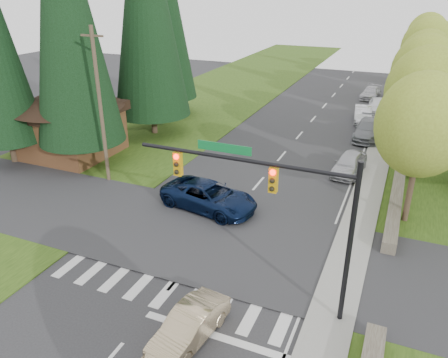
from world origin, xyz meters
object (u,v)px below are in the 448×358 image
Objects in this scene: suv_navy at (209,196)px; parked_car_c at (363,114)px; parked_car_b at (369,130)px; parked_car_a at (349,164)px; parked_car_e at (371,93)px; sedan_champagne at (189,326)px; parked_car_d at (378,106)px.

parked_car_c is (6.04, 22.01, -0.08)m from suv_navy.
parked_car_c is at bearing 102.02° from parked_car_b.
parked_car_a is 0.97× the size of parked_car_e.
parked_car_c is 1.00× the size of parked_car_e.
sedan_champagne is at bearing -97.56° from parked_car_b.
parked_car_c is 3.70m from parked_car_d.
parked_car_d is (7.13, 25.54, -0.02)m from suv_navy.
parked_car_e is at bearing 99.65° from parked_car_a.
sedan_champagne is 18.60m from parked_car_a.
parked_car_b is at bearing -12.43° from suv_navy.
parked_car_d is (1.09, 3.53, 0.06)m from parked_car_c.
parked_car_e is (-1.40, 6.46, -0.14)m from parked_car_d.
parked_car_c is (2.31, 31.75, 0.09)m from sedan_champagne.
parked_car_c is at bearing 100.24° from parked_car_a.
suv_navy is 1.31× the size of parked_car_e.
suv_navy reaches higher than sedan_champagne.
parked_car_a is 0.80× the size of parked_car_b.
sedan_champagne is 0.88× the size of parked_car_e.
suv_navy is at bearing -111.76° from parked_car_d.
parked_car_e is (5.73, 32.00, -0.17)m from suv_navy.
sedan_champagne is 35.45m from parked_car_d.
parked_car_e is at bearing 94.59° from sedan_champagne.
parked_car_a is at bearing 87.90° from sedan_champagne.
parked_car_a is at bearing -92.70° from parked_car_b.
parked_car_b is at bearing -85.08° from parked_car_c.
suv_navy is 1.08× the size of parked_car_b.
sedan_champagne is 41.79m from parked_car_e.
parked_car_b is 1.17× the size of parked_car_d.
parked_car_a is 0.94× the size of parked_car_d.
parked_car_e is (-0.31, 9.99, -0.09)m from parked_car_c.
suv_navy reaches higher than parked_car_b.
parked_car_d is (3.40, 35.28, 0.14)m from sedan_champagne.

